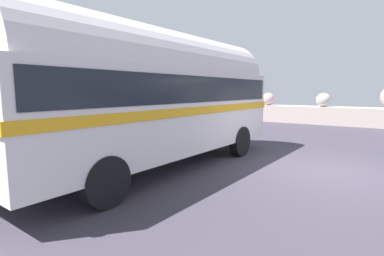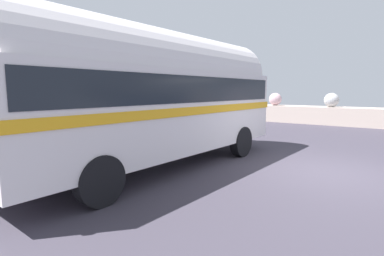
% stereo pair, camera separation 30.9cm
% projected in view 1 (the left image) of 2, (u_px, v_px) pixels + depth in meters
% --- Properties ---
extents(ground, '(32.00, 26.00, 0.02)m').
position_uv_depth(ground, '(323.00, 171.00, 7.70)').
color(ground, '#393440').
extents(breakwater, '(31.36, 1.80, 2.42)m').
position_uv_depth(breakwater, '(366.00, 115.00, 17.18)').
color(breakwater, '#B7A499').
rests_on(breakwater, ground).
extents(vintage_coach, '(2.88, 8.70, 3.70)m').
position_uv_depth(vintage_coach, '(159.00, 93.00, 7.76)').
color(vintage_coach, black).
rests_on(vintage_coach, ground).
extents(second_coach, '(2.67, 8.65, 3.70)m').
position_uv_depth(second_coach, '(41.00, 93.00, 9.67)').
color(second_coach, black).
rests_on(second_coach, ground).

